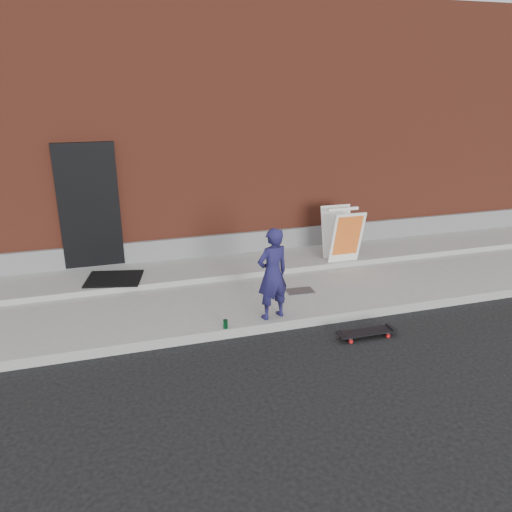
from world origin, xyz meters
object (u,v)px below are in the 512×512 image
object	(u,v)px
child	(273,274)
soda_can	(226,324)
skateboard	(367,332)
pizza_sign	(342,234)

from	to	relation	value
child	soda_can	distance (m)	1.00
skateboard	pizza_sign	bearing A→B (deg)	72.30
pizza_sign	soda_can	size ratio (longest dim) A/B	7.77
skateboard	pizza_sign	world-z (taller)	pizza_sign
child	skateboard	distance (m)	1.60
child	soda_can	size ratio (longest dim) A/B	10.65
pizza_sign	soda_can	xyz separation A→B (m)	(-2.76, -1.93, -0.55)
pizza_sign	child	bearing A→B (deg)	-138.41
soda_can	pizza_sign	bearing A→B (deg)	34.92
child	pizza_sign	xyz separation A→B (m)	(2.00, 1.78, -0.09)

